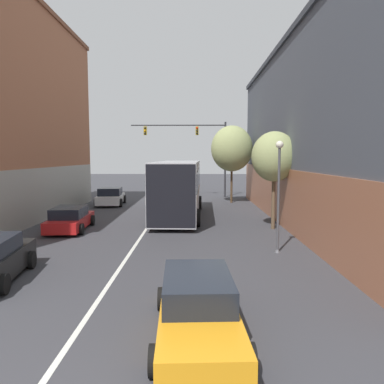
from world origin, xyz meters
TOP-DOWN VIEW (x-y plane):
  - lane_center_line at (0.00, 18.25)m, footprint 0.14×48.49m
  - building_right_storefront at (10.79, 18.35)m, footprint 6.93×28.23m
  - bus at (1.54, 20.76)m, footprint 3.10×10.77m
  - hatchback_foreground at (2.67, 4.79)m, footprint 2.04×4.72m
  - parked_car_left_near at (-4.13, 26.54)m, footprint 2.30×4.07m
  - parked_car_left_mid at (-3.97, 16.35)m, footprint 2.13×4.34m
  - traffic_signal_gantry at (2.87, 32.48)m, footprint 8.97×0.36m
  - street_lamp at (5.94, 11.81)m, footprint 0.30×0.30m
  - street_tree_near at (6.79, 16.79)m, footprint 2.41×2.17m
  - street_tree_far at (5.67, 28.25)m, footprint 3.45×3.11m

SIDE VIEW (x-z plane):
  - lane_center_line at x=0.00m, z-range 0.00..0.01m
  - parked_car_left_mid at x=-3.97m, z-range -0.03..1.21m
  - hatchback_foreground at x=2.67m, z-range -0.03..1.25m
  - parked_car_left_near at x=-4.13m, z-range -0.04..1.37m
  - bus at x=1.54m, z-range 0.21..3.77m
  - street_lamp at x=5.94m, z-range 0.27..4.75m
  - street_tree_near at x=6.79m, z-range 1.25..6.44m
  - street_tree_far at x=5.67m, z-range 1.31..7.74m
  - traffic_signal_gantry at x=2.87m, z-range 1.61..8.71m
  - building_right_storefront at x=10.79m, z-range 0.11..10.46m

